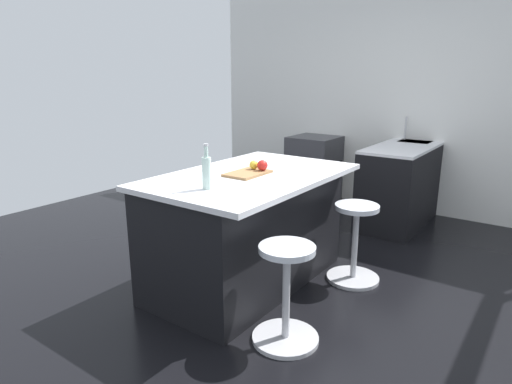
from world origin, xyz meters
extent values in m
plane|color=black|center=(0.00, 0.00, 0.00)|extent=(7.30, 7.30, 0.00)
cube|color=silver|center=(-2.81, 0.00, 1.39)|extent=(0.12, 5.07, 2.78)
cube|color=black|center=(-2.46, 0.39, 0.44)|extent=(1.84, 0.60, 0.88)
cube|color=silver|center=(-2.46, 0.39, 0.89)|extent=(1.84, 0.60, 0.03)
cube|color=#38383D|center=(-2.69, 0.39, 0.85)|extent=(0.44, 0.36, 0.12)
cylinder|color=#B7B7BC|center=(-2.69, 0.24, 1.05)|extent=(0.02, 0.02, 0.28)
cube|color=#38383D|center=(-2.46, -0.88, 0.44)|extent=(0.60, 0.60, 0.88)
cube|color=black|center=(-2.46, -0.57, 0.40)|extent=(0.44, 0.01, 0.32)
cube|color=black|center=(0.06, -0.15, 0.45)|extent=(1.67, 0.89, 0.90)
cube|color=silver|center=(0.06, -0.10, 0.92)|extent=(1.73, 1.09, 0.04)
cylinder|color=#B7B7BC|center=(-0.49, 0.58, 0.01)|extent=(0.44, 0.44, 0.03)
cylinder|color=#B7B7BC|center=(-0.49, 0.58, 0.32)|extent=(0.05, 0.05, 0.61)
cylinder|color=silver|center=(-0.49, 0.58, 0.65)|extent=(0.36, 0.36, 0.04)
cylinder|color=#B7B7BC|center=(0.60, 0.58, 0.01)|extent=(0.44, 0.44, 0.03)
cylinder|color=#B7B7BC|center=(0.60, 0.58, 0.32)|extent=(0.05, 0.05, 0.61)
cylinder|color=silver|center=(0.60, 0.58, 0.65)|extent=(0.36, 0.36, 0.04)
cube|color=olive|center=(0.09, -0.11, 0.95)|extent=(0.36, 0.24, 0.02)
sphere|color=red|center=(-0.02, -0.04, 1.00)|extent=(0.08, 0.08, 0.08)
sphere|color=gold|center=(-0.02, -0.13, 0.99)|extent=(0.07, 0.07, 0.07)
cylinder|color=silver|center=(0.61, -0.07, 1.05)|extent=(0.06, 0.06, 0.22)
cylinder|color=silver|center=(0.61, -0.07, 1.20)|extent=(0.03, 0.03, 0.08)
cylinder|color=#B7B7BC|center=(0.61, -0.07, 1.24)|extent=(0.03, 0.03, 0.02)
camera|label=1|loc=(2.78, 1.91, 1.71)|focal=30.91mm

